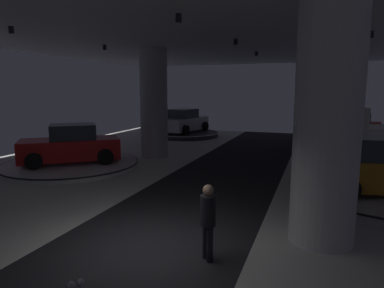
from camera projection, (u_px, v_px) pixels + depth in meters
ground at (144, 250)px, 7.56m from camera, size 24.00×44.00×0.06m
column_left at (154, 103)px, 17.61m from camera, size 1.40×1.40×5.50m
column_right at (327, 122)px, 7.57m from camera, size 1.44×1.44×5.50m
display_platform_mid_left at (71, 164)px, 15.46m from camera, size 5.94×5.94×0.23m
display_car_mid_left at (71, 145)px, 15.34m from camera, size 4.38×4.06×1.71m
display_platform_far_right at (371, 157)px, 16.79m from camera, size 5.72×5.72×0.34m
pickup_truck_far_right at (367, 135)px, 16.59m from camera, size 5.68×4.36×2.30m
display_platform_deep_right at (351, 141)px, 22.51m from camera, size 5.71×5.71×0.27m
display_car_deep_right at (352, 127)px, 22.35m from camera, size 3.71×4.53×1.71m
display_platform_deep_left at (185, 134)px, 25.71m from camera, size 5.09×5.09×0.33m
display_car_deep_left at (184, 122)px, 25.54m from camera, size 2.82×4.45×1.71m
visitor_walking_near at (208, 218)px, 6.93m from camera, size 0.32×0.32×1.59m
stanchion_c at (324, 187)px, 11.07m from camera, size 0.28×0.28×1.01m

